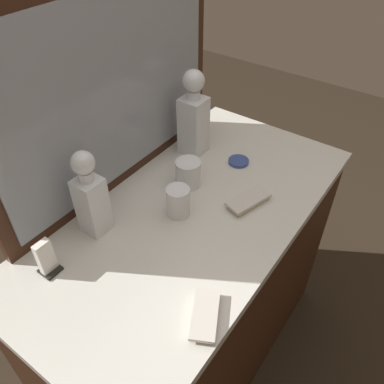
{
  "coord_description": "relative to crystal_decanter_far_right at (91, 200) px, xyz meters",
  "views": [
    {
      "loc": [
        -0.72,
        -0.52,
        1.72
      ],
      "look_at": [
        0.0,
        0.0,
        0.95
      ],
      "focal_mm": 36.7,
      "sensor_mm": 36.0,
      "label": 1
    }
  ],
  "objects": [
    {
      "name": "crystal_tumbler_far_right",
      "position": [
        0.19,
        -0.16,
        -0.07
      ],
      "size": [
        0.07,
        0.07,
        0.1
      ],
      "color": "white",
      "rests_on": "dresser"
    },
    {
      "name": "silver_brush_left",
      "position": [
        -0.06,
        -0.43,
        -0.1
      ],
      "size": [
        0.15,
        0.12,
        0.02
      ],
      "color": "#B7A88C",
      "rests_on": "dresser"
    },
    {
      "name": "ground_plane",
      "position": [
        0.22,
        -0.19,
        -0.98
      ],
      "size": [
        6.0,
        6.0,
        0.0
      ],
      "primitive_type": "plane",
      "color": "#2D2319"
    },
    {
      "name": "crystal_decanter_front",
      "position": [
        0.5,
        -0.0,
        0.02
      ],
      "size": [
        0.09,
        0.09,
        0.32
      ],
      "color": "white",
      "rests_on": "dresser"
    },
    {
      "name": "crystal_tumbler_center",
      "position": [
        0.32,
        -0.1,
        -0.07
      ],
      "size": [
        0.08,
        0.08,
        0.09
      ],
      "color": "white",
      "rests_on": "dresser"
    },
    {
      "name": "dresser_mirror",
      "position": [
        0.22,
        0.1,
        0.21
      ],
      "size": [
        0.92,
        0.03,
        0.64
      ],
      "color": "#381E11",
      "rests_on": "dresser"
    },
    {
      "name": "dresser",
      "position": [
        0.22,
        -0.19,
        -0.54
      ],
      "size": [
        1.21,
        0.61,
        0.87
      ],
      "color": "#381E11",
      "rests_on": "ground_plane"
    },
    {
      "name": "porcelain_dish",
      "position": [
        0.53,
        -0.18,
        -0.11
      ],
      "size": [
        0.07,
        0.07,
        0.01
      ],
      "color": "#33478C",
      "rests_on": "dresser"
    },
    {
      "name": "silver_brush_far_right",
      "position": [
        0.36,
        -0.31,
        -0.1
      ],
      "size": [
        0.16,
        0.1,
        0.02
      ],
      "color": "#B7A88C",
      "rests_on": "dresser"
    },
    {
      "name": "napkin_holder",
      "position": [
        -0.19,
        -0.01,
        -0.06
      ],
      "size": [
        0.05,
        0.05,
        0.11
      ],
      "color": "black",
      "rests_on": "dresser"
    },
    {
      "name": "crystal_decanter_far_right",
      "position": [
        0.0,
        0.0,
        0.0
      ],
      "size": [
        0.07,
        0.07,
        0.28
      ],
      "color": "white",
      "rests_on": "dresser"
    }
  ]
}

